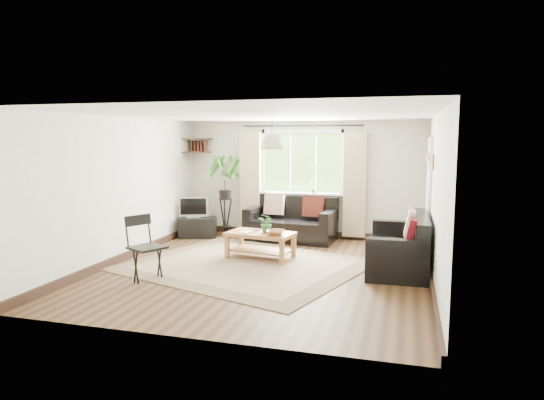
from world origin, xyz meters
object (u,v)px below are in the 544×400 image
(sofa_back, at_px, (291,220))
(coffee_table, at_px, (260,245))
(tv_stand, at_px, (198,227))
(sofa_right, at_px, (398,244))
(folding_chair, at_px, (147,249))
(palm_stand, at_px, (225,195))

(sofa_back, xyz_separation_m, coffee_table, (-0.15, -1.61, -0.19))
(sofa_back, distance_m, tv_stand, 1.95)
(sofa_right, xyz_separation_m, coffee_table, (-2.27, 0.08, -0.18))
(folding_chair, bearing_deg, palm_stand, 28.32)
(palm_stand, bearing_deg, coffee_table, -52.92)
(coffee_table, xyz_separation_m, tv_stand, (-1.78, 1.38, -0.02))
(sofa_right, bearing_deg, coffee_table, -92.39)
(sofa_back, distance_m, folding_chair, 3.54)
(palm_stand, bearing_deg, sofa_back, -4.29)
(sofa_right, height_order, palm_stand, palm_stand)
(palm_stand, bearing_deg, sofa_right, -26.76)
(sofa_back, bearing_deg, palm_stand, -179.67)
(palm_stand, bearing_deg, tv_stand, -144.61)
(folding_chair, bearing_deg, coffee_table, -9.09)
(palm_stand, bearing_deg, folding_chair, -88.17)
(sofa_right, xyz_separation_m, palm_stand, (-3.57, 1.80, 0.44))
(palm_stand, xyz_separation_m, folding_chair, (0.11, -3.39, -0.38))
(coffee_table, height_order, palm_stand, palm_stand)
(folding_chair, bearing_deg, tv_stand, 37.49)
(tv_stand, bearing_deg, coffee_table, -56.71)
(sofa_right, relative_size, coffee_table, 1.57)
(sofa_right, bearing_deg, tv_stand, -110.12)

